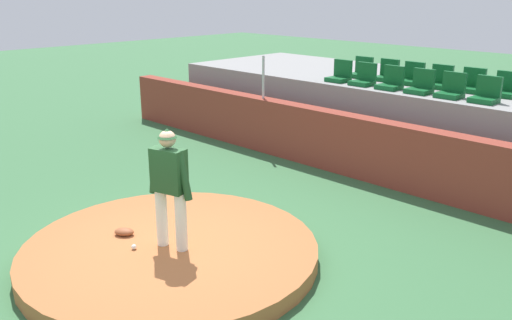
{
  "coord_description": "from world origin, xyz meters",
  "views": [
    {
      "loc": [
        6.02,
        -4.25,
        3.82
      ],
      "look_at": [
        0.0,
        1.77,
        1.14
      ],
      "focal_mm": 38.61,
      "sensor_mm": 36.0,
      "label": 1
    }
  ],
  "objects_px": {
    "stadium_chair_1": "(364,78)",
    "stadium_chair_3": "(421,86)",
    "stadium_chair_8": "(412,77)",
    "stadium_chair_5": "(486,94)",
    "stadium_chair_10": "(472,84)",
    "baseball": "(134,247)",
    "stadium_chair_9": "(440,81)",
    "stadium_chair_7": "(387,74)",
    "stadium_chair_11": "(506,89)",
    "stadium_chair_6": "(361,71)",
    "pitcher": "(169,180)",
    "fielding_glove": "(124,232)",
    "stadium_chair_4": "(451,90)",
    "stadium_chair_2": "(391,82)",
    "stadium_chair_0": "(340,75)"
  },
  "relations": [
    {
      "from": "baseball",
      "to": "stadium_chair_0",
      "type": "xyz_separation_m",
      "value": [
        -1.51,
        6.78,
        1.57
      ]
    },
    {
      "from": "stadium_chair_5",
      "to": "stadium_chair_9",
      "type": "relative_size",
      "value": 1.0
    },
    {
      "from": "pitcher",
      "to": "baseball",
      "type": "height_order",
      "value": "pitcher"
    },
    {
      "from": "stadium_chair_7",
      "to": "stadium_chair_2",
      "type": "bearing_deg",
      "value": 126.46
    },
    {
      "from": "stadium_chair_1",
      "to": "stadium_chair_3",
      "type": "relative_size",
      "value": 1.0
    },
    {
      "from": "baseball",
      "to": "stadium_chair_7",
      "type": "distance_m",
      "value": 7.88
    },
    {
      "from": "stadium_chair_7",
      "to": "stadium_chair_11",
      "type": "distance_m",
      "value": 2.8
    },
    {
      "from": "stadium_chair_6",
      "to": "stadium_chair_2",
      "type": "bearing_deg",
      "value": 147.13
    },
    {
      "from": "stadium_chair_5",
      "to": "stadium_chair_10",
      "type": "xyz_separation_m",
      "value": [
        -0.7,
        0.89,
        0.0
      ]
    },
    {
      "from": "baseball",
      "to": "stadium_chair_1",
      "type": "bearing_deg",
      "value": 96.9
    },
    {
      "from": "baseball",
      "to": "stadium_chair_9",
      "type": "distance_m",
      "value": 7.82
    },
    {
      "from": "pitcher",
      "to": "fielding_glove",
      "type": "xyz_separation_m",
      "value": [
        -0.83,
        -0.28,
        -0.97
      ]
    },
    {
      "from": "stadium_chair_3",
      "to": "stadium_chair_9",
      "type": "xyz_separation_m",
      "value": [
        -0.03,
        0.87,
        0.0
      ]
    },
    {
      "from": "fielding_glove",
      "to": "stadium_chair_8",
      "type": "distance_m",
      "value": 7.64
    },
    {
      "from": "baseball",
      "to": "stadium_chair_6",
      "type": "height_order",
      "value": "stadium_chair_6"
    },
    {
      "from": "stadium_chair_5",
      "to": "stadium_chair_6",
      "type": "distance_m",
      "value": 3.59
    },
    {
      "from": "stadium_chair_8",
      "to": "stadium_chair_3",
      "type": "bearing_deg",
      "value": 129.37
    },
    {
      "from": "fielding_glove",
      "to": "stadium_chair_4",
      "type": "bearing_deg",
      "value": 40.52
    },
    {
      "from": "stadium_chair_7",
      "to": "stadium_chair_10",
      "type": "relative_size",
      "value": 1.0
    },
    {
      "from": "pitcher",
      "to": "stadium_chair_1",
      "type": "height_order",
      "value": "stadium_chair_1"
    },
    {
      "from": "stadium_chair_5",
      "to": "stadium_chair_10",
      "type": "distance_m",
      "value": 1.13
    },
    {
      "from": "stadium_chair_2",
      "to": "stadium_chair_11",
      "type": "height_order",
      "value": "same"
    },
    {
      "from": "stadium_chair_6",
      "to": "stadium_chair_8",
      "type": "xyz_separation_m",
      "value": [
        1.39,
        -0.02,
        0.0
      ]
    },
    {
      "from": "stadium_chair_5",
      "to": "stadium_chair_8",
      "type": "height_order",
      "value": "same"
    },
    {
      "from": "stadium_chair_10",
      "to": "stadium_chair_1",
      "type": "bearing_deg",
      "value": 23.54
    },
    {
      "from": "pitcher",
      "to": "stadium_chair_4",
      "type": "height_order",
      "value": "stadium_chair_4"
    },
    {
      "from": "baseball",
      "to": "stadium_chair_8",
      "type": "xyz_separation_m",
      "value": [
        -0.11,
        7.63,
        1.57
      ]
    },
    {
      "from": "stadium_chair_0",
      "to": "stadium_chair_8",
      "type": "height_order",
      "value": "same"
    },
    {
      "from": "pitcher",
      "to": "stadium_chair_6",
      "type": "bearing_deg",
      "value": 88.99
    },
    {
      "from": "stadium_chair_10",
      "to": "stadium_chair_11",
      "type": "distance_m",
      "value": 0.72
    },
    {
      "from": "baseball",
      "to": "stadium_chair_3",
      "type": "height_order",
      "value": "stadium_chair_3"
    },
    {
      "from": "stadium_chair_4",
      "to": "stadium_chair_10",
      "type": "distance_m",
      "value": 0.9
    },
    {
      "from": "baseball",
      "to": "stadium_chair_5",
      "type": "bearing_deg",
      "value": 73.73
    },
    {
      "from": "baseball",
      "to": "stadium_chair_3",
      "type": "xyz_separation_m",
      "value": [
        0.6,
        6.76,
        1.57
      ]
    },
    {
      "from": "stadium_chair_5",
      "to": "stadium_chair_9",
      "type": "bearing_deg",
      "value": -31.51
    },
    {
      "from": "stadium_chair_1",
      "to": "stadium_chair_2",
      "type": "bearing_deg",
      "value": 179.4
    },
    {
      "from": "stadium_chair_1",
      "to": "stadium_chair_8",
      "type": "xyz_separation_m",
      "value": [
        0.71,
        0.88,
        0.0
      ]
    },
    {
      "from": "stadium_chair_9",
      "to": "stadium_chair_7",
      "type": "bearing_deg",
      "value": -1.87
    },
    {
      "from": "stadium_chair_4",
      "to": "stadium_chair_6",
      "type": "distance_m",
      "value": 2.91
    },
    {
      "from": "stadium_chair_11",
      "to": "stadium_chair_0",
      "type": "bearing_deg",
      "value": 13.93
    },
    {
      "from": "stadium_chair_11",
      "to": "pitcher",
      "type": "bearing_deg",
      "value": 76.9
    },
    {
      "from": "stadium_chair_1",
      "to": "baseball",
      "type": "bearing_deg",
      "value": 96.9
    },
    {
      "from": "stadium_chair_9",
      "to": "stadium_chair_4",
      "type": "bearing_deg",
      "value": 128.85
    },
    {
      "from": "stadium_chair_10",
      "to": "stadium_chair_9",
      "type": "bearing_deg",
      "value": 2.44
    },
    {
      "from": "pitcher",
      "to": "stadium_chair_6",
      "type": "xyz_separation_m",
      "value": [
        -1.83,
        7.21,
        0.58
      ]
    },
    {
      "from": "stadium_chair_3",
      "to": "stadium_chair_8",
      "type": "distance_m",
      "value": 1.12
    },
    {
      "from": "pitcher",
      "to": "stadium_chair_5",
      "type": "distance_m",
      "value": 6.57
    },
    {
      "from": "stadium_chair_7",
      "to": "stadium_chair_1",
      "type": "bearing_deg",
      "value": 88.89
    },
    {
      "from": "stadium_chair_0",
      "to": "stadium_chair_2",
      "type": "xyz_separation_m",
      "value": [
        1.4,
        -0.04,
        0.0
      ]
    },
    {
      "from": "stadium_chair_2",
      "to": "stadium_chair_4",
      "type": "height_order",
      "value": "same"
    }
  ]
}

